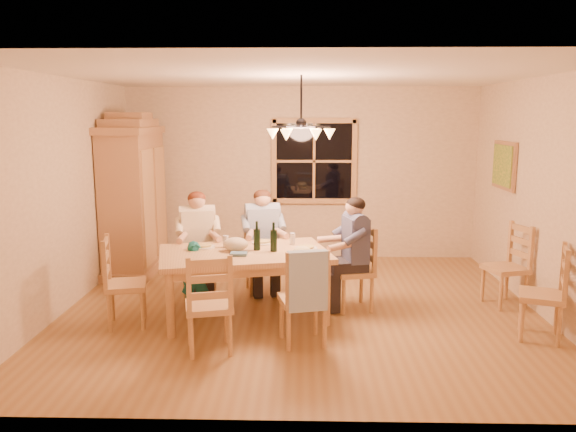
{
  "coord_description": "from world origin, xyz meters",
  "views": [
    {
      "loc": [
        0.01,
        -6.37,
        2.25
      ],
      "look_at": [
        -0.15,
        0.1,
        1.1
      ],
      "focal_mm": 35.0,
      "sensor_mm": 36.0,
      "label": 1
    }
  ],
  "objects_px": {
    "dining_table": "(244,260)",
    "chair_spare_back": "(504,281)",
    "armoire": "(134,200)",
    "chair_spare_front": "(540,310)",
    "chair_far_right": "(263,269)",
    "child": "(195,279)",
    "chandelier": "(301,132)",
    "chair_end_right": "(353,284)",
    "chair_end_left": "(127,298)",
    "chair_far_left": "(199,272)",
    "wine_bottle_b": "(274,237)",
    "adult_plaid_man": "(263,228)",
    "chair_near_left": "(209,321)",
    "chair_near_right": "(303,314)",
    "wine_bottle_a": "(257,236)",
    "adult_slate_man": "(354,239)",
    "adult_woman": "(198,231)"
  },
  "relations": [
    {
      "from": "chair_end_left",
      "to": "wine_bottle_a",
      "type": "height_order",
      "value": "wine_bottle_a"
    },
    {
      "from": "chair_spare_back",
      "to": "chandelier",
      "type": "bearing_deg",
      "value": 77.91
    },
    {
      "from": "chandelier",
      "to": "dining_table",
      "type": "height_order",
      "value": "chandelier"
    },
    {
      "from": "chandelier",
      "to": "chair_spare_back",
      "type": "xyz_separation_m",
      "value": [
        2.45,
        0.19,
        -1.77
      ]
    },
    {
      "from": "chair_far_right",
      "to": "chair_end_right",
      "type": "relative_size",
      "value": 1.0
    },
    {
      "from": "wine_bottle_a",
      "to": "wine_bottle_b",
      "type": "height_order",
      "value": "same"
    },
    {
      "from": "chair_far_right",
      "to": "chair_spare_front",
      "type": "bearing_deg",
      "value": 139.45
    },
    {
      "from": "chair_far_right",
      "to": "chair_end_left",
      "type": "distance_m",
      "value": 1.86
    },
    {
      "from": "child",
      "to": "chair_spare_front",
      "type": "relative_size",
      "value": 0.87
    },
    {
      "from": "chair_far_left",
      "to": "dining_table",
      "type": "bearing_deg",
      "value": 117.9
    },
    {
      "from": "wine_bottle_b",
      "to": "chair_end_right",
      "type": "bearing_deg",
      "value": 17.23
    },
    {
      "from": "wine_bottle_b",
      "to": "chair_spare_back",
      "type": "distance_m",
      "value": 2.86
    },
    {
      "from": "armoire",
      "to": "chair_end_left",
      "type": "distance_m",
      "value": 2.38
    },
    {
      "from": "chair_far_left",
      "to": "child",
      "type": "relative_size",
      "value": 1.15
    },
    {
      "from": "child",
      "to": "wine_bottle_b",
      "type": "bearing_deg",
      "value": -8.86
    },
    {
      "from": "chandelier",
      "to": "chair_spare_back",
      "type": "distance_m",
      "value": 3.03
    },
    {
      "from": "armoire",
      "to": "chair_far_right",
      "type": "xyz_separation_m",
      "value": [
        1.93,
        -0.95,
        -0.75
      ]
    },
    {
      "from": "chair_spare_front",
      "to": "chair_far_right",
      "type": "bearing_deg",
      "value": 83.09
    },
    {
      "from": "dining_table",
      "to": "chair_spare_back",
      "type": "height_order",
      "value": "chair_spare_back"
    },
    {
      "from": "chair_far_left",
      "to": "chair_near_right",
      "type": "xyz_separation_m",
      "value": [
        1.31,
        -1.48,
        0.0
      ]
    },
    {
      "from": "adult_plaid_man",
      "to": "adult_slate_man",
      "type": "height_order",
      "value": "same"
    },
    {
      "from": "chair_spare_back",
      "to": "chair_far_right",
      "type": "bearing_deg",
      "value": 64.63
    },
    {
      "from": "chair_end_right",
      "to": "child",
      "type": "distance_m",
      "value": 1.84
    },
    {
      "from": "chair_far_right",
      "to": "wine_bottle_a",
      "type": "relative_size",
      "value": 3.0
    },
    {
      "from": "adult_slate_man",
      "to": "wine_bottle_b",
      "type": "xyz_separation_m",
      "value": [
        -0.92,
        -0.29,
        0.08
      ]
    },
    {
      "from": "chair_near_left",
      "to": "chair_spare_front",
      "type": "height_order",
      "value": "same"
    },
    {
      "from": "chandelier",
      "to": "chair_far_left",
      "type": "height_order",
      "value": "chandelier"
    },
    {
      "from": "chair_near_right",
      "to": "wine_bottle_a",
      "type": "xyz_separation_m",
      "value": [
        -0.52,
        0.81,
        0.62
      ]
    },
    {
      "from": "armoire",
      "to": "chair_end_left",
      "type": "relative_size",
      "value": 2.32
    },
    {
      "from": "chair_far_left",
      "to": "adult_woman",
      "type": "xyz_separation_m",
      "value": [
        -0.0,
        0.0,
        0.54
      ]
    },
    {
      "from": "adult_slate_man",
      "to": "child",
      "type": "xyz_separation_m",
      "value": [
        -1.81,
        -0.27,
        -0.41
      ]
    },
    {
      "from": "chandelier",
      "to": "chair_end_right",
      "type": "bearing_deg",
      "value": 1.46
    },
    {
      "from": "chair_near_left",
      "to": "chair_near_right",
      "type": "relative_size",
      "value": 1.0
    },
    {
      "from": "chair_far_right",
      "to": "adult_plaid_man",
      "type": "height_order",
      "value": "adult_plaid_man"
    },
    {
      "from": "chair_far_right",
      "to": "child",
      "type": "height_order",
      "value": "chair_far_right"
    },
    {
      "from": "armoire",
      "to": "chair_far_left",
      "type": "distance_m",
      "value": 1.78
    },
    {
      "from": "dining_table",
      "to": "chair_far_right",
      "type": "height_order",
      "value": "chair_far_right"
    },
    {
      "from": "chair_far_right",
      "to": "adult_woman",
      "type": "relative_size",
      "value": 1.13
    },
    {
      "from": "chair_far_right",
      "to": "wine_bottle_b",
      "type": "xyz_separation_m",
      "value": [
        0.19,
        -0.92,
        0.62
      ]
    },
    {
      "from": "armoire",
      "to": "chair_spare_front",
      "type": "relative_size",
      "value": 2.32
    },
    {
      "from": "chair_far_left",
      "to": "chair_end_right",
      "type": "height_order",
      "value": "same"
    },
    {
      "from": "chair_end_right",
      "to": "chair_spare_front",
      "type": "xyz_separation_m",
      "value": [
        1.83,
        -0.86,
        0.0
      ]
    },
    {
      "from": "chair_near_left",
      "to": "adult_plaid_man",
      "type": "height_order",
      "value": "adult_plaid_man"
    },
    {
      "from": "wine_bottle_a",
      "to": "dining_table",
      "type": "bearing_deg",
      "value": -153.57
    },
    {
      "from": "adult_slate_man",
      "to": "child",
      "type": "distance_m",
      "value": 1.88
    },
    {
      "from": "chair_near_right",
      "to": "chair_near_left",
      "type": "bearing_deg",
      "value": 180.0
    },
    {
      "from": "chandelier",
      "to": "child",
      "type": "distance_m",
      "value": 2.05
    },
    {
      "from": "adult_plaid_man",
      "to": "wine_bottle_a",
      "type": "xyz_separation_m",
      "value": [
        -0.0,
        -0.87,
        0.08
      ]
    },
    {
      "from": "adult_slate_man",
      "to": "wine_bottle_b",
      "type": "distance_m",
      "value": 0.97
    },
    {
      "from": "adult_slate_man",
      "to": "chair_spare_back",
      "type": "relative_size",
      "value": 0.88
    }
  ]
}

